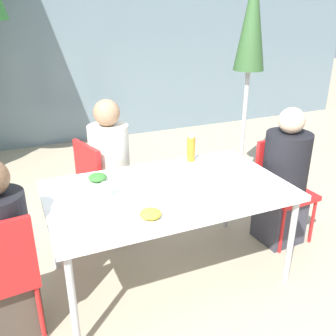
% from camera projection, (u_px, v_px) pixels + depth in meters
% --- Properties ---
extents(ground_plane, '(24.00, 24.00, 0.00)m').
position_uv_depth(ground_plane, '(168.00, 274.00, 2.87)').
color(ground_plane, tan).
extents(building_facade, '(10.00, 0.20, 3.00)m').
position_uv_depth(building_facade, '(68.00, 38.00, 5.29)').
color(building_facade, slate).
rests_on(building_facade, ground).
extents(dining_table, '(1.65, 0.97, 0.73)m').
position_uv_depth(dining_table, '(168.00, 194.00, 2.60)').
color(dining_table, white).
rests_on(dining_table, ground).
extents(person_left, '(0.32, 0.32, 1.15)m').
position_uv_depth(person_left, '(6.00, 256.00, 2.18)').
color(person_left, '#473D33').
rests_on(person_left, ground).
extents(chair_right, '(0.42, 0.42, 0.87)m').
position_uv_depth(chair_right, '(281.00, 182.00, 3.21)').
color(chair_right, red).
rests_on(chair_right, ground).
extents(person_right, '(0.37, 0.37, 1.18)m').
position_uv_depth(person_right, '(284.00, 182.00, 3.10)').
color(person_right, '#383842').
rests_on(person_right, ground).
extents(chair_far, '(0.50, 0.50, 0.87)m').
position_uv_depth(chair_far, '(100.00, 182.00, 3.20)').
color(chair_far, red).
rests_on(chair_far, ground).
extents(person_far, '(0.37, 0.37, 1.22)m').
position_uv_depth(person_far, '(111.00, 174.00, 3.19)').
color(person_far, '#383842').
rests_on(person_far, ground).
extents(closed_umbrella, '(0.36, 0.36, 2.27)m').
position_uv_depth(closed_umbrella, '(251.00, 35.00, 3.58)').
color(closed_umbrella, '#333333').
rests_on(closed_umbrella, ground).
extents(plate_0, '(0.24, 0.24, 0.07)m').
position_uv_depth(plate_0, '(98.00, 179.00, 2.66)').
color(plate_0, white).
rests_on(plate_0, dining_table).
extents(plate_1, '(0.23, 0.23, 0.07)m').
position_uv_depth(plate_1, '(151.00, 216.00, 2.18)').
color(plate_1, white).
rests_on(plate_1, dining_table).
extents(bottle, '(0.07, 0.07, 0.22)m').
position_uv_depth(bottle, '(191.00, 149.00, 3.01)').
color(bottle, '#B7751E').
rests_on(bottle, dining_table).
extents(drinking_cup, '(0.07, 0.07, 0.11)m').
position_uv_depth(drinking_cup, '(106.00, 191.00, 2.43)').
color(drinking_cup, white).
rests_on(drinking_cup, dining_table).
extents(salad_bowl, '(0.17, 0.17, 0.05)m').
position_uv_depth(salad_bowl, '(172.00, 193.00, 2.46)').
color(salad_bowl, white).
rests_on(salad_bowl, dining_table).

